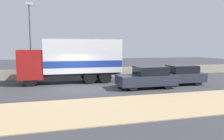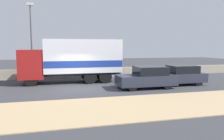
# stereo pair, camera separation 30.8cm
# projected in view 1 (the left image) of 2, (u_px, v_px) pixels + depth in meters

# --- Properties ---
(ground_plane) EXTENTS (80.00, 80.00, 0.00)m
(ground_plane) POSITION_uv_depth(u_px,v_px,m) (79.00, 89.00, 15.63)
(ground_plane) COLOR #38383D
(dirt_shoulder_foreground) EXTENTS (60.00, 4.51, 0.04)m
(dirt_shoulder_foreground) POSITION_uv_depth(u_px,v_px,m) (92.00, 110.00, 10.29)
(dirt_shoulder_foreground) COLOR tan
(dirt_shoulder_foreground) RESTS_ON ground_plane
(stone_wall_backdrop) EXTENTS (60.00, 0.35, 0.91)m
(stone_wall_backdrop) POSITION_uv_depth(u_px,v_px,m) (72.00, 73.00, 21.11)
(stone_wall_backdrop) COLOR #A39984
(stone_wall_backdrop) RESTS_ON ground_plane
(street_lamp) EXTENTS (0.56, 0.28, 6.78)m
(street_lamp) POSITION_uv_depth(u_px,v_px,m) (30.00, 36.00, 19.04)
(street_lamp) COLOR #4C4C51
(street_lamp) RESTS_ON ground_plane
(box_truck) EXTENTS (8.15, 2.33, 3.59)m
(box_truck) POSITION_uv_depth(u_px,v_px,m) (74.00, 59.00, 18.06)
(box_truck) COLOR maroon
(box_truck) RESTS_ON ground_plane
(car_hatchback) EXTENTS (4.19, 1.88, 1.57)m
(car_hatchback) POSITION_uv_depth(u_px,v_px,m) (147.00, 77.00, 15.80)
(car_hatchback) COLOR #282D3D
(car_hatchback) RESTS_ON ground_plane
(car_sedan_second) EXTENTS (4.05, 1.79, 1.53)m
(car_sedan_second) POSITION_uv_depth(u_px,v_px,m) (179.00, 75.00, 17.22)
(car_sedan_second) COLOR #282D3D
(car_sedan_second) RESTS_ON ground_plane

